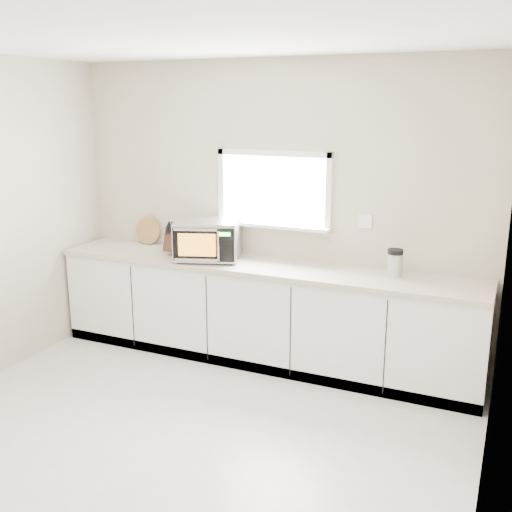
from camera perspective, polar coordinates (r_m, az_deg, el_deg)
The scene contains 8 objects.
ground at distance 4.33m, azimuth -8.99°, elevation -18.10°, with size 4.00×4.00×0.00m, color beige.
back_wall at distance 5.51m, azimuth 1.75°, elevation 4.46°, with size 4.00×0.17×2.70m.
cabinets at distance 5.49m, azimuth 0.49°, elevation -5.57°, with size 3.92×0.60×0.88m, color white.
countertop at distance 5.34m, azimuth 0.46°, elevation -0.96°, with size 3.92×0.64×0.04m, color beige.
microwave at distance 5.46m, azimuth -4.65°, elevation 1.62°, with size 0.67×0.60×0.36m.
knife_block at distance 5.70m, azimuth -7.83°, elevation 1.54°, with size 0.13×0.23×0.32m.
cutting_board at distance 6.16m, azimuth -10.26°, elevation 2.41°, with size 0.28×0.28×0.02m, color #AC8542.
coffee_grinder at distance 5.07m, azimuth 13.08°, elevation -0.61°, with size 0.15×0.15×0.23m.
Camera 1 is at (2.05, -3.03, 2.31)m, focal length 42.00 mm.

